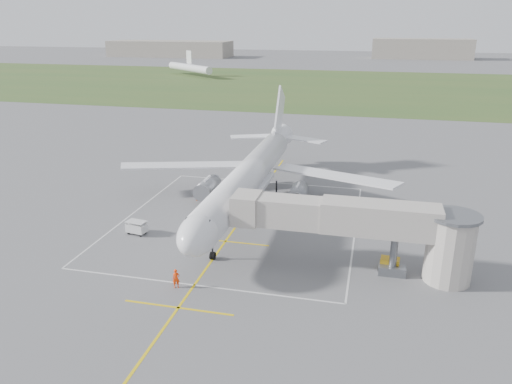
% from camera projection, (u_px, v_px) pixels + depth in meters
% --- Properties ---
extents(ground, '(700.00, 700.00, 0.00)m').
position_uv_depth(ground, '(248.00, 210.00, 65.04)').
color(ground, '#59595C').
rests_on(ground, ground).
extents(grass_strip, '(700.00, 120.00, 0.02)m').
position_uv_depth(grass_strip, '(335.00, 86.00, 184.40)').
color(grass_strip, '#355425').
rests_on(grass_strip, ground).
extents(apron_markings, '(28.20, 60.00, 0.01)m').
position_uv_depth(apron_markings, '(236.00, 227.00, 59.69)').
color(apron_markings, yellow).
rests_on(apron_markings, ground).
extents(airliner, '(38.93, 46.75, 13.52)m').
position_uv_depth(airliner, '(249.00, 176.00, 64.29)').
color(airliner, white).
rests_on(airliner, ground).
extents(jet_bridge, '(23.40, 5.00, 7.20)m').
position_uv_depth(jet_bridge, '(371.00, 227.00, 47.60)').
color(jet_bridge, '#ABA39A').
rests_on(jet_bridge, ground).
extents(gpu_unit, '(1.92, 1.44, 1.36)m').
position_uv_depth(gpu_unit, '(390.00, 265.00, 49.12)').
color(gpu_unit, gold).
rests_on(gpu_unit, ground).
extents(baggage_cart, '(2.44, 1.71, 1.56)m').
position_uv_depth(baggage_cart, '(137.00, 227.00, 57.57)').
color(baggage_cart, silver).
rests_on(baggage_cart, ground).
extents(ramp_worker_nose, '(0.79, 0.68, 1.84)m').
position_uv_depth(ramp_worker_nose, '(176.00, 279.00, 45.97)').
color(ramp_worker_nose, '#FF3B08').
rests_on(ramp_worker_nose, ground).
extents(ramp_worker_wing, '(1.04, 1.10, 1.81)m').
position_uv_depth(ramp_worker_wing, '(197.00, 194.00, 68.38)').
color(ramp_worker_wing, '#DD5D06').
rests_on(ramp_worker_wing, ground).
extents(distant_hangars, '(345.00, 49.00, 12.00)m').
position_uv_depth(distant_hangars, '(329.00, 50.00, 310.42)').
color(distant_hangars, gray).
rests_on(distant_hangars, ground).
extents(distant_aircraft, '(174.58, 56.59, 8.85)m').
position_uv_depth(distant_aircraft, '(370.00, 68.00, 213.03)').
color(distant_aircraft, white).
rests_on(distant_aircraft, ground).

